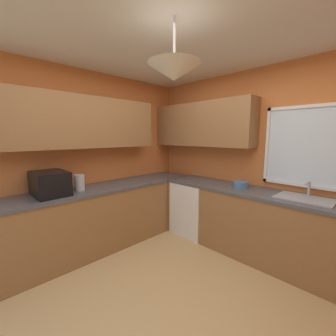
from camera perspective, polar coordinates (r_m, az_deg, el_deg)
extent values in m
plane|color=tan|center=(2.46, 1.38, -32.57)|extent=(8.12, 8.12, 0.00)
cube|color=#D17238|center=(3.40, 23.01, 2.04)|extent=(3.81, 0.06, 2.55)
cube|color=#D17238|center=(3.46, -21.44, 2.23)|extent=(0.06, 3.63, 2.55)
cube|color=white|center=(2.09, 1.69, 35.96)|extent=(3.81, 3.63, 0.06)
cube|color=silver|center=(3.15, 34.48, 4.59)|extent=(1.09, 0.02, 0.93)
cube|color=white|center=(3.16, 35.19, 13.36)|extent=(1.17, 0.04, 0.04)
cube|color=white|center=(3.20, 33.72, -4.07)|extent=(1.17, 0.04, 0.04)
cube|color=white|center=(3.30, 24.75, 5.41)|extent=(0.04, 0.04, 1.01)
cube|color=olive|center=(3.19, -23.95, 11.03)|extent=(0.32, 2.46, 0.70)
cube|color=olive|center=(3.68, 8.59, 11.22)|extent=(1.83, 0.32, 0.70)
cylinder|color=#B7B7BC|center=(2.01, 1.66, 30.76)|extent=(0.02, 0.02, 0.35)
cone|color=silver|center=(1.93, 1.63, 24.01)|extent=(0.44, 0.44, 0.14)
cube|color=olive|center=(3.35, -18.29, -12.75)|extent=(0.62, 3.21, 0.86)
cube|color=#4C4C51|center=(3.21, -18.67, -5.21)|extent=(0.65, 3.24, 0.04)
cube|color=olive|center=(3.21, 23.25, -13.92)|extent=(2.87, 0.62, 0.86)
cube|color=#4C4C51|center=(3.07, 23.74, -6.10)|extent=(2.90, 0.65, 0.04)
cube|color=white|center=(3.70, 7.10, -10.34)|extent=(0.60, 0.60, 0.86)
cube|color=black|center=(2.99, -28.70, -3.60)|extent=(0.48, 0.36, 0.29)
cylinder|color=#B7B7BC|center=(3.08, -22.33, -3.59)|extent=(0.13, 0.13, 0.21)
cube|color=#9EA0A5|center=(2.94, 32.34, -6.89)|extent=(0.57, 0.40, 0.02)
cylinder|color=#B7B7BC|center=(3.07, 33.17, -4.69)|extent=(0.03, 0.03, 0.18)
cylinder|color=#B7B7BC|center=(2.96, 32.88, -3.43)|extent=(0.02, 0.20, 0.02)
cylinder|color=#4C7099|center=(3.18, 18.66, -4.14)|extent=(0.21, 0.21, 0.09)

